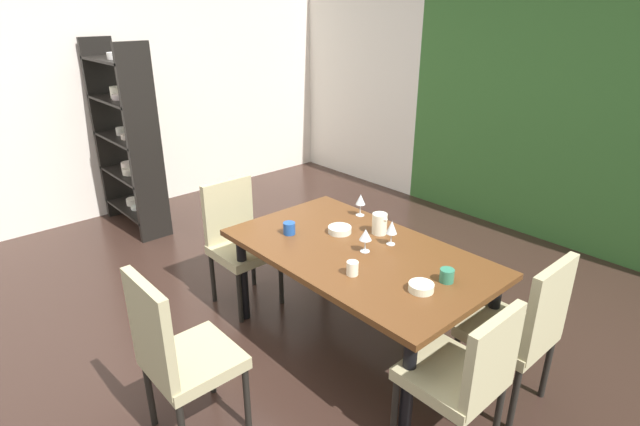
{
  "coord_description": "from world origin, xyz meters",
  "views": [
    {
      "loc": [
        2.63,
        -1.63,
        2.19
      ],
      "look_at": [
        0.26,
        0.49,
        0.85
      ],
      "focal_mm": 28.0,
      "sensor_mm": 36.0,
      "label": 1
    }
  ],
  "objects_px": {
    "wine_glass_north": "(392,228)",
    "cup_corner": "(352,268)",
    "chair_right_near": "(465,373)",
    "cup_east": "(289,228)",
    "wine_glass_rear": "(366,235)",
    "serving_bowl_south": "(421,287)",
    "cup_front": "(447,275)",
    "pitcher_center": "(380,224)",
    "chair_left_near": "(238,237)",
    "serving_bowl_left": "(340,230)",
    "wine_glass_near_window": "(361,200)",
    "dining_table": "(358,261)",
    "chair_right_far": "(522,326)",
    "chair_head_near": "(177,352)",
    "display_shelf": "(126,138)"
  },
  "relations": [
    {
      "from": "chair_right_near",
      "to": "wine_glass_north",
      "type": "relative_size",
      "value": 5.4
    },
    {
      "from": "chair_right_far",
      "to": "cup_front",
      "type": "distance_m",
      "value": 0.49
    },
    {
      "from": "chair_right_near",
      "to": "serving_bowl_left",
      "type": "bearing_deg",
      "value": 73.97
    },
    {
      "from": "display_shelf",
      "to": "wine_glass_north",
      "type": "bearing_deg",
      "value": 9.54
    },
    {
      "from": "dining_table",
      "to": "pitcher_center",
      "type": "xyz_separation_m",
      "value": [
        -0.08,
        0.29,
        0.15
      ]
    },
    {
      "from": "serving_bowl_south",
      "to": "pitcher_center",
      "type": "xyz_separation_m",
      "value": [
        -0.66,
        0.39,
        0.05
      ]
    },
    {
      "from": "cup_east",
      "to": "pitcher_center",
      "type": "xyz_separation_m",
      "value": [
        0.41,
        0.47,
        0.03
      ]
    },
    {
      "from": "chair_head_near",
      "to": "cup_corner",
      "type": "bearing_deg",
      "value": 76.4
    },
    {
      "from": "serving_bowl_south",
      "to": "cup_front",
      "type": "height_order",
      "value": "cup_front"
    },
    {
      "from": "cup_front",
      "to": "chair_right_near",
      "type": "bearing_deg",
      "value": -42.99
    },
    {
      "from": "cup_front",
      "to": "pitcher_center",
      "type": "relative_size",
      "value": 0.56
    },
    {
      "from": "chair_right_near",
      "to": "wine_glass_near_window",
      "type": "bearing_deg",
      "value": 63.56
    },
    {
      "from": "wine_glass_north",
      "to": "chair_head_near",
      "type": "bearing_deg",
      "value": -95.11
    },
    {
      "from": "dining_table",
      "to": "wine_glass_north",
      "type": "xyz_separation_m",
      "value": [
        0.09,
        0.22,
        0.2
      ]
    },
    {
      "from": "wine_glass_north",
      "to": "wine_glass_near_window",
      "type": "bearing_deg",
      "value": 157.12
    },
    {
      "from": "cup_corner",
      "to": "cup_east",
      "type": "bearing_deg",
      "value": 173.77
    },
    {
      "from": "chair_right_far",
      "to": "serving_bowl_left",
      "type": "relative_size",
      "value": 5.96
    },
    {
      "from": "wine_glass_rear",
      "to": "wine_glass_near_window",
      "type": "distance_m",
      "value": 0.59
    },
    {
      "from": "serving_bowl_left",
      "to": "display_shelf",
      "type": "bearing_deg",
      "value": -171.82
    },
    {
      "from": "pitcher_center",
      "to": "chair_head_near",
      "type": "bearing_deg",
      "value": -88.83
    },
    {
      "from": "serving_bowl_left",
      "to": "wine_glass_rear",
      "type": "bearing_deg",
      "value": -13.84
    },
    {
      "from": "chair_right_far",
      "to": "cup_corner",
      "type": "distance_m",
      "value": 0.99
    },
    {
      "from": "chair_right_far",
      "to": "cup_front",
      "type": "xyz_separation_m",
      "value": [
        -0.39,
        -0.18,
        0.22
      ]
    },
    {
      "from": "wine_glass_rear",
      "to": "cup_corner",
      "type": "xyz_separation_m",
      "value": [
        0.15,
        -0.27,
        -0.07
      ]
    },
    {
      "from": "chair_right_near",
      "to": "wine_glass_rear",
      "type": "xyz_separation_m",
      "value": [
        -0.96,
        0.29,
        0.32
      ]
    },
    {
      "from": "chair_right_near",
      "to": "serving_bowl_left",
      "type": "distance_m",
      "value": 1.34
    },
    {
      "from": "serving_bowl_left",
      "to": "cup_corner",
      "type": "xyz_separation_m",
      "value": [
        0.47,
        -0.35,
        0.02
      ]
    },
    {
      "from": "wine_glass_north",
      "to": "chair_left_near",
      "type": "bearing_deg",
      "value": -155.81
    },
    {
      "from": "wine_glass_rear",
      "to": "serving_bowl_left",
      "type": "distance_m",
      "value": 0.34
    },
    {
      "from": "chair_left_near",
      "to": "cup_corner",
      "type": "height_order",
      "value": "chair_left_near"
    },
    {
      "from": "wine_glass_near_window",
      "to": "serving_bowl_south",
      "type": "distance_m",
      "value": 1.1
    },
    {
      "from": "chair_left_near",
      "to": "wine_glass_rear",
      "type": "relative_size",
      "value": 6.18
    },
    {
      "from": "wine_glass_near_window",
      "to": "chair_left_near",
      "type": "bearing_deg",
      "value": -131.79
    },
    {
      "from": "dining_table",
      "to": "serving_bowl_left",
      "type": "bearing_deg",
      "value": 161.07
    },
    {
      "from": "display_shelf",
      "to": "serving_bowl_south",
      "type": "height_order",
      "value": "display_shelf"
    },
    {
      "from": "chair_left_near",
      "to": "pitcher_center",
      "type": "bearing_deg",
      "value": 121.14
    },
    {
      "from": "wine_glass_north",
      "to": "cup_corner",
      "type": "bearing_deg",
      "value": -76.67
    },
    {
      "from": "chair_left_near",
      "to": "serving_bowl_left",
      "type": "xyz_separation_m",
      "value": [
        0.74,
        0.37,
        0.21
      ]
    },
    {
      "from": "display_shelf",
      "to": "pitcher_center",
      "type": "bearing_deg",
      "value": 11.42
    },
    {
      "from": "chair_left_near",
      "to": "pitcher_center",
      "type": "distance_m",
      "value": 1.11
    },
    {
      "from": "serving_bowl_south",
      "to": "wine_glass_near_window",
      "type": "bearing_deg",
      "value": 151.85
    },
    {
      "from": "wine_glass_north",
      "to": "pitcher_center",
      "type": "distance_m",
      "value": 0.18
    },
    {
      "from": "wine_glass_rear",
      "to": "cup_corner",
      "type": "bearing_deg",
      "value": -60.27
    },
    {
      "from": "chair_left_near",
      "to": "chair_head_near",
      "type": "height_order",
      "value": "chair_head_near"
    },
    {
      "from": "pitcher_center",
      "to": "chair_right_near",
      "type": "bearing_deg",
      "value": -27.44
    },
    {
      "from": "dining_table",
      "to": "chair_right_far",
      "type": "xyz_separation_m",
      "value": [
        1.01,
        0.27,
        -0.11
      ]
    },
    {
      "from": "wine_glass_rear",
      "to": "wine_glass_north",
      "type": "bearing_deg",
      "value": 78.17
    },
    {
      "from": "chair_right_near",
      "to": "chair_left_near",
      "type": "relative_size",
      "value": 0.94
    },
    {
      "from": "chair_right_near",
      "to": "cup_east",
      "type": "height_order",
      "value": "chair_right_near"
    },
    {
      "from": "chair_left_near",
      "to": "cup_corner",
      "type": "bearing_deg",
      "value": 90.8
    }
  ]
}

